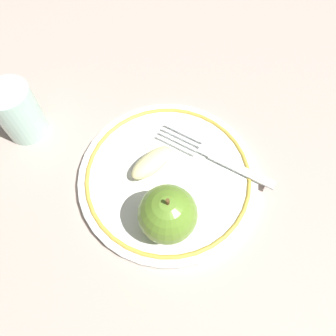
{
  "coord_description": "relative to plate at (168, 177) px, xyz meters",
  "views": [
    {
      "loc": [
        -0.11,
        -0.16,
        0.42
      ],
      "look_at": [
        0.02,
        -0.01,
        0.04
      ],
      "focal_mm": 35.0,
      "sensor_mm": 36.0,
      "label": 1
    }
  ],
  "objects": [
    {
      "name": "ground_plane",
      "position": [
        -0.02,
        0.01,
        -0.01
      ],
      "size": [
        2.0,
        2.0,
        0.0
      ],
      "primitive_type": "plane",
      "color": "#B5A195"
    },
    {
      "name": "plate",
      "position": [
        0.0,
        0.0,
        0.0
      ],
      "size": [
        0.25,
        0.25,
        0.02
      ],
      "color": "white",
      "rests_on": "ground_plane"
    },
    {
      "name": "fork",
      "position": [
        0.07,
        -0.03,
        0.01
      ],
      "size": [
        0.08,
        0.17,
        0.0
      ],
      "rotation": [
        0.0,
        0.0,
        1.92
      ],
      "color": "silver",
      "rests_on": "plate"
    },
    {
      "name": "apple_red_whole",
      "position": [
        -0.05,
        -0.05,
        0.04
      ],
      "size": [
        0.07,
        0.07,
        0.08
      ],
      "color": "olive",
      "rests_on": "plate"
    },
    {
      "name": "drinking_glass",
      "position": [
        -0.11,
        0.2,
        0.03
      ],
      "size": [
        0.06,
        0.06,
        0.09
      ],
      "primitive_type": "cylinder",
      "color": "silver",
      "rests_on": "ground_plane"
    },
    {
      "name": "apple_slice_front",
      "position": [
        -0.01,
        0.02,
        0.02
      ],
      "size": [
        0.07,
        0.03,
        0.02
      ],
      "primitive_type": "ellipsoid",
      "rotation": [
        0.0,
        0.0,
        3.18
      ],
      "color": "beige",
      "rests_on": "plate"
    }
  ]
}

